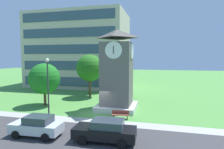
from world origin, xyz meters
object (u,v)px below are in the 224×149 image
clock_tower (117,74)px  park_bench (120,115)px  tree_near_tower (90,68)px  parked_car_silver (37,126)px  tree_streetside (44,79)px  parked_car_black (105,130)px  street_lamp (48,83)px

clock_tower → park_bench: 5.46m
clock_tower → park_bench: bearing=-72.3°
tree_near_tower → parked_car_silver: tree_near_tower is taller
tree_streetside → parked_car_silver: bearing=-60.1°
park_bench → parked_car_black: (-0.07, -5.47, 0.40)m
clock_tower → tree_streetside: 9.75m
clock_tower → tree_streetside: size_ratio=1.73×
tree_streetside → clock_tower: bearing=3.4°
parked_car_black → tree_streetside: bearing=141.6°
street_lamp → tree_near_tower: 12.23m
parked_car_silver → street_lamp: bearing=107.4°
clock_tower → tree_near_tower: clock_tower is taller
street_lamp → tree_near_tower: size_ratio=0.92×
tree_streetside → tree_near_tower: bearing=59.9°
tree_near_tower → tree_streetside: tree_near_tower is taller
park_bench → parked_car_black: size_ratio=0.38×
parked_car_silver → tree_streetside: bearing=119.9°
street_lamp → parked_car_black: bearing=-24.2°
tree_near_tower → parked_car_silver: (1.26, -15.60, -3.84)m
clock_tower → street_lamp: clock_tower is taller
tree_streetside → parked_car_black: (10.80, -8.55, -2.73)m
parked_car_black → parked_car_silver: bearing=-176.2°
street_lamp → park_bench: bearing=19.7°
parked_car_silver → parked_car_black: size_ratio=0.87×
park_bench → street_lamp: (-6.82, -2.44, 3.41)m
street_lamp → parked_car_silver: size_ratio=1.51×
tree_near_tower → parked_car_black: bearing=-65.5°
clock_tower → parked_car_black: size_ratio=2.03×
tree_streetside → parked_car_black: size_ratio=1.17×
park_bench → tree_near_tower: size_ratio=0.27×
tree_streetside → parked_car_black: 14.04m
tree_near_tower → parked_car_silver: size_ratio=1.64×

